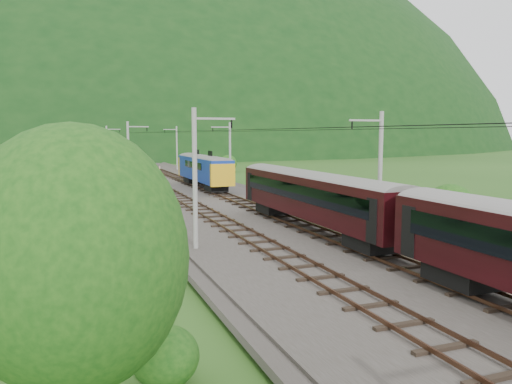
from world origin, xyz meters
name	(u,v)px	position (x,y,z in m)	size (l,w,h in m)	color
ground	(294,245)	(0.00, 0.00, 0.00)	(600.00, 600.00, 0.00)	#254A17
railbed	(241,217)	(0.00, 10.00, 0.15)	(14.00, 220.00, 0.30)	#38332D
track_left	(212,216)	(-2.40, 10.00, 0.37)	(2.40, 220.00, 0.27)	#533523
track_right	(268,213)	(2.40, 10.00, 0.37)	(2.40, 220.00, 0.27)	#533523
catenary_left	(129,154)	(-6.12, 32.00, 4.50)	(2.54, 192.28, 8.00)	gray
catenary_right	(229,153)	(6.12, 32.00, 4.50)	(2.54, 192.28, 8.00)	gray
overhead_wires	(241,131)	(0.00, 10.00, 7.10)	(4.83, 198.00, 0.03)	black
mountain_main	(91,147)	(0.00, 260.00, 0.00)	(504.00, 360.00, 244.00)	black
hazard_post_near	(147,168)	(0.00, 59.80, 1.08)	(0.17, 0.17, 1.55)	red
hazard_post_far	(160,171)	(0.73, 51.35, 1.07)	(0.16, 0.16, 1.54)	red
signal	(129,172)	(-4.72, 45.18, 1.42)	(0.21, 0.21, 1.90)	black
vegetation_left	(55,177)	(-14.06, 24.58, 2.72)	(12.66, 145.14, 7.09)	#154512
vegetation_right	(374,197)	(12.21, 9.38, 1.34)	(7.36, 98.63, 3.13)	#154512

